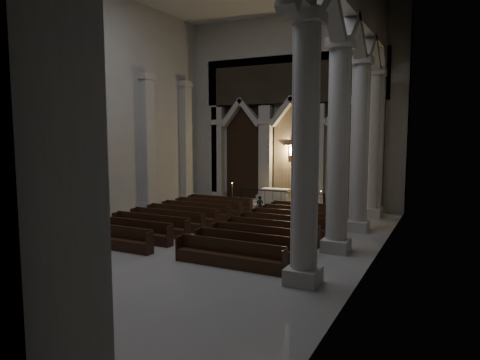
{
  "coord_description": "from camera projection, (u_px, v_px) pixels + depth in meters",
  "views": [
    {
      "loc": [
        9.44,
        -14.62,
        4.54
      ],
      "look_at": [
        0.59,
        3.0,
        2.42
      ],
      "focal_mm": 32.0,
      "sensor_mm": 36.0,
      "label": 1
    }
  ],
  "objects": [
    {
      "name": "room",
      "position": [
        193.0,
        56.0,
        16.87
      ],
      "size": [
        24.0,
        24.1,
        12.0
      ],
      "color": "gray",
      "rests_on": "ground"
    },
    {
      "name": "sanctuary_wall",
      "position": [
        292.0,
        101.0,
        27.23
      ],
      "size": [
        14.0,
        0.77,
        12.0
      ],
      "color": "#A4A199",
      "rests_on": "ground"
    },
    {
      "name": "right_arcade",
      "position": [
        340.0,
        43.0,
        15.57
      ],
      "size": [
        1.0,
        24.0,
        12.0
      ],
      "color": "#A4A199",
      "rests_on": "ground"
    },
    {
      "name": "left_pilasters",
      "position": [
        125.0,
        146.0,
        23.39
      ],
      "size": [
        0.6,
        13.0,
        8.03
      ],
      "color": "#A4A199",
      "rests_on": "ground"
    },
    {
      "name": "sanctuary_step",
      "position": [
        286.0,
        205.0,
        27.09
      ],
      "size": [
        8.5,
        2.6,
        0.15
      ],
      "primitive_type": "cube",
      "color": "#A4A199",
      "rests_on": "ground"
    },
    {
      "name": "altar",
      "position": [
        276.0,
        196.0,
        27.4
      ],
      "size": [
        1.8,
        0.72,
        0.92
      ],
      "color": "#BBB4A4",
      "rests_on": "sanctuary_step"
    },
    {
      "name": "altar_rail",
      "position": [
        281.0,
        196.0,
        26.3
      ],
      "size": [
        5.49,
        0.09,
        1.08
      ],
      "color": "black",
      "rests_on": "ground"
    },
    {
      "name": "candle_stand_left",
      "position": [
        232.0,
        199.0,
        27.66
      ],
      "size": [
        0.24,
        0.24,
        1.41
      ],
      "color": "gold",
      "rests_on": "ground"
    },
    {
      "name": "candle_stand_right",
      "position": [
        321.0,
        207.0,
        24.49
      ],
      "size": [
        0.22,
        0.22,
        1.31
      ],
      "color": "gold",
      "rests_on": "ground"
    },
    {
      "name": "pews",
      "position": [
        223.0,
        226.0,
        19.8
      ],
      "size": [
        9.51,
        9.36,
        0.92
      ],
      "color": "black",
      "rests_on": "ground"
    },
    {
      "name": "worshipper",
      "position": [
        260.0,
        206.0,
        23.52
      ],
      "size": [
        0.45,
        0.32,
        1.15
      ],
      "primitive_type": "imported",
      "rotation": [
        0.0,
        0.0,
        0.1
      ],
      "color": "black",
      "rests_on": "ground"
    }
  ]
}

